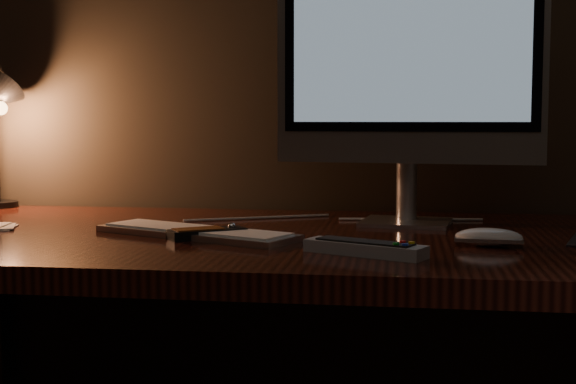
# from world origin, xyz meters

# --- Properties ---
(desk) EXTENTS (1.60, 0.75, 0.75)m
(desk) POSITION_xyz_m (0.00, 1.93, 0.62)
(desk) COLOR #3B150D
(desk) RESTS_ON ground
(monitor) EXTENTS (0.52, 0.17, 0.54)m
(monitor) POSITION_xyz_m (0.21, 2.01, 1.07)
(monitor) COLOR silver
(monitor) RESTS_ON desk
(keyboard) EXTENTS (0.39, 0.26, 0.01)m
(keyboard) POSITION_xyz_m (-0.16, 1.80, 0.76)
(keyboard) COLOR silver
(keyboard) RESTS_ON desk
(mouse) EXTENTS (0.11, 0.07, 0.02)m
(mouse) POSITION_xyz_m (0.34, 1.76, 0.76)
(mouse) COLOR white
(mouse) RESTS_ON desk
(media_remote) EXTENTS (0.14, 0.11, 0.02)m
(media_remote) POSITION_xyz_m (-0.13, 1.78, 0.76)
(media_remote) COLOR black
(media_remote) RESTS_ON desk
(tv_remote) EXTENTS (0.19, 0.12, 0.02)m
(tv_remote) POSITION_xyz_m (0.15, 1.65, 0.76)
(tv_remote) COLOR #939698
(tv_remote) RESTS_ON desk
(cable) EXTENTS (0.58, 0.16, 0.01)m
(cable) POSITION_xyz_m (0.06, 2.05, 0.75)
(cable) COLOR white
(cable) RESTS_ON desk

